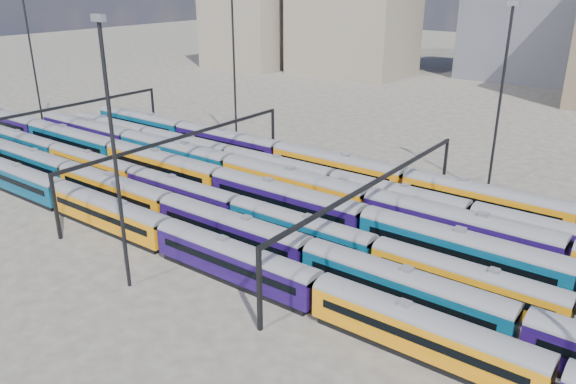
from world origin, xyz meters
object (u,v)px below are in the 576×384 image
Objects in this scene: rake_1 at (168,206)px; rake_2 at (236,207)px; mast_2 at (114,150)px; rake_0 at (166,232)px.

rake_2 is (6.47, 5.00, -0.22)m from rake_1.
rake_2 is 20.57m from mast_2.
rake_2 is 4.42× the size of mast_2.
rake_0 is 1.05× the size of rake_2.
mast_2 reaches higher than rake_1.
rake_0 is 13.58m from mast_2.
rake_1 is at bearing 136.33° from rake_0.
rake_1 is 18.13m from mast_2.
rake_0 is at bearing -43.67° from rake_1.
rake_1 is (-5.24, 5.00, 0.09)m from rake_0.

